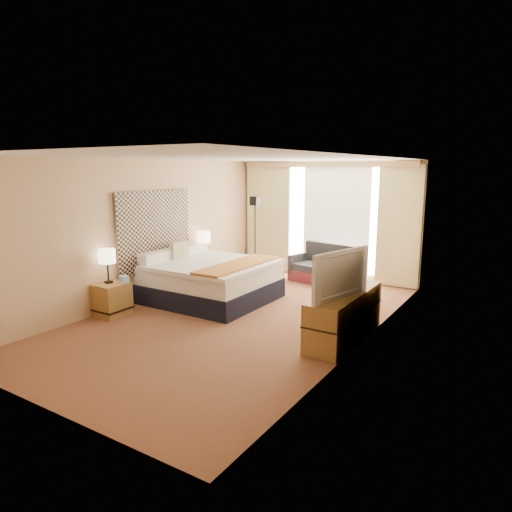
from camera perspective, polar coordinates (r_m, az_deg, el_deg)
The scene contains 21 objects.
floor at distance 7.66m, azimuth -2.07°, elevation -7.64°, with size 4.20×7.00×0.02m, color maroon.
ceiling at distance 7.27m, azimuth -2.21°, elevation 12.20°, with size 4.20×7.00×0.02m, color silver.
wall_back at distance 10.40m, azimuth 8.83°, elevation 4.50°, with size 4.20×0.02×2.60m, color tan.
wall_front at distance 4.93m, azimuth -25.76°, elevation -3.49°, with size 4.20×0.02×2.60m, color tan.
wall_left at distance 8.70m, azimuth -13.65°, elevation 3.09°, with size 0.02×7.00×2.60m, color tan.
wall_right at distance 6.42m, azimuth 13.54°, elevation 0.42°, with size 0.02×7.00×2.60m, color tan.
headboard at distance 8.81m, azimuth -12.54°, elevation 3.11°, with size 0.06×1.85×1.50m, color black.
nightstand_left at distance 8.05m, azimuth -17.54°, elevation -5.19°, with size 0.45×0.52×0.55m, color olive.
nightstand_right at distance 9.78m, azimuth -6.36°, elevation -1.93°, with size 0.45×0.52×0.55m, color olive.
media_dresser at distance 6.74m, azimuth 10.99°, elevation -7.32°, with size 0.50×1.80×0.70m, color olive.
window at distance 10.28m, azimuth 10.05°, elevation 4.50°, with size 2.30×0.02×2.30m, color silver.
curtains at distance 10.29m, azimuth 8.58°, elevation 5.05°, with size 4.12×0.19×2.56m.
bed at distance 8.60m, azimuth -5.82°, elevation -2.98°, with size 2.15×1.96×1.04m.
loveseat at distance 9.99m, azimuth 8.36°, elevation -1.72°, with size 1.44×0.96×0.83m.
floor_lamp at distance 9.88m, azimuth -0.12°, elevation 4.33°, with size 0.23×0.23×1.85m.
desk_chair at distance 8.56m, azimuth 11.46°, elevation -2.72°, with size 0.49×0.49×1.02m.
lamp_left at distance 7.92m, azimuth -18.12°, elevation -0.11°, with size 0.27×0.27×0.58m.
lamp_right at distance 9.66m, azimuth -6.55°, elevation 2.30°, with size 0.28×0.28×0.58m.
tissue_box at distance 7.97m, azimuth -16.14°, elevation -2.80°, with size 0.12×0.12×0.11m, color #8FA9DE.
telephone at distance 9.65m, azimuth -6.81°, elevation -0.25°, with size 0.16×0.13×0.06m, color black.
television at distance 6.29m, azimuth 9.74°, elevation -2.13°, with size 1.16×0.15×0.67m, color black.
Camera 1 is at (4.10, -5.99, 2.43)m, focal length 32.00 mm.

